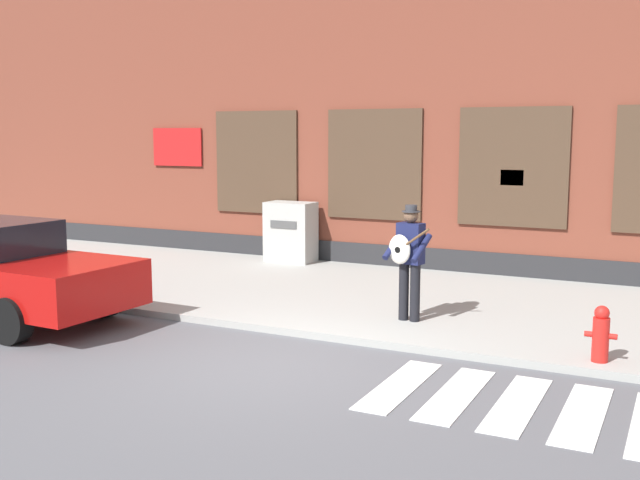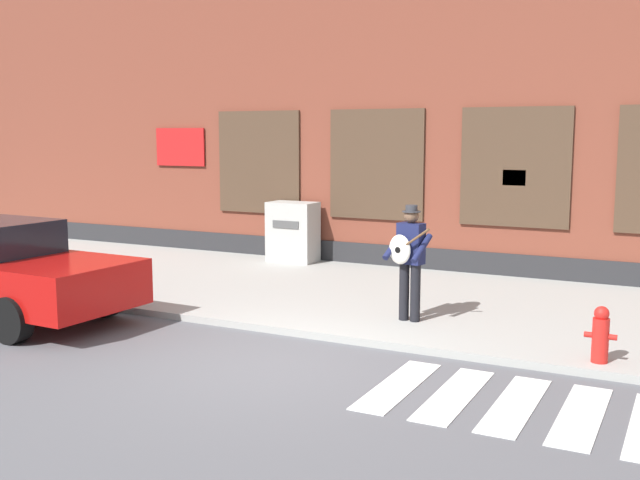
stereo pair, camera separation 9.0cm
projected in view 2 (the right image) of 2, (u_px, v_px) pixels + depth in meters
name	position (u px, v px, depth m)	size (l,w,h in m)	color
ground_plane	(272.00, 364.00, 9.40)	(160.00, 160.00, 0.00)	#56565B
sidewalk	(391.00, 298.00, 12.93)	(28.00, 5.51, 0.11)	#9E9E99
building_backdrop	(473.00, 53.00, 16.47)	(28.00, 4.06, 9.32)	brown
busker	(409.00, 256.00, 11.03)	(0.72, 0.60, 1.73)	black
utility_box	(293.00, 232.00, 16.31)	(1.05, 0.65, 1.30)	#ADADA8
fire_hydrant	(601.00, 335.00, 9.09)	(0.38, 0.20, 0.70)	red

